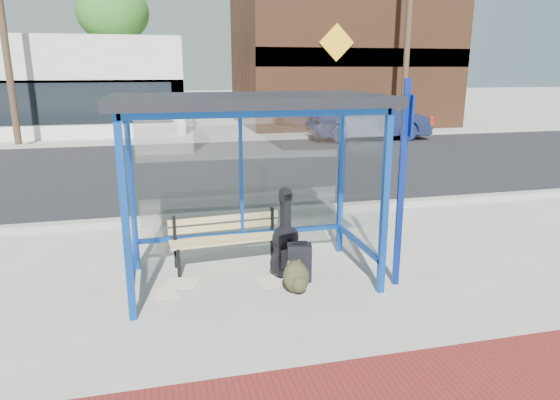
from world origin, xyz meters
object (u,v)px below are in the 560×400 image
object	(u,v)px
bench	(227,236)
parked_car	(369,120)
fire_hydrant	(431,123)
suitcase	(299,262)
guitar_bag	(285,247)
backpack	(297,278)

from	to	relation	value
bench	parked_car	bearing A→B (deg)	53.89
bench	fire_hydrant	size ratio (longest dim) A/B	2.37
bench	suitcase	size ratio (longest dim) A/B	2.95
guitar_bag	fire_hydrant	xyz separation A→B (m)	(10.34, 14.14, -0.05)
guitar_bag	parked_car	world-z (taller)	parked_car
bench	suitcase	world-z (taller)	bench
guitar_bag	suitcase	size ratio (longest dim) A/B	2.09
suitcase	fire_hydrant	distance (m)	17.58
guitar_bag	backpack	bearing A→B (deg)	-109.31
suitcase	fire_hydrant	bearing A→B (deg)	66.21
parked_car	suitcase	bearing A→B (deg)	153.34
bench	guitar_bag	size ratio (longest dim) A/B	1.41
guitar_bag	parked_car	distance (m)	13.89
suitcase	backpack	size ratio (longest dim) A/B	1.36
bench	guitar_bag	world-z (taller)	guitar_bag
bench	parked_car	distance (m)	13.72
guitar_bag	fire_hydrant	world-z (taller)	guitar_bag
bench	parked_car	xyz separation A→B (m)	(7.21, 11.67, 0.35)
guitar_bag	backpack	size ratio (longest dim) A/B	2.84
backpack	parked_car	xyz separation A→B (m)	(6.49, 12.79, 0.58)
suitcase	fire_hydrant	size ratio (longest dim) A/B	0.80
guitar_bag	fire_hydrant	bearing A→B (deg)	33.08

